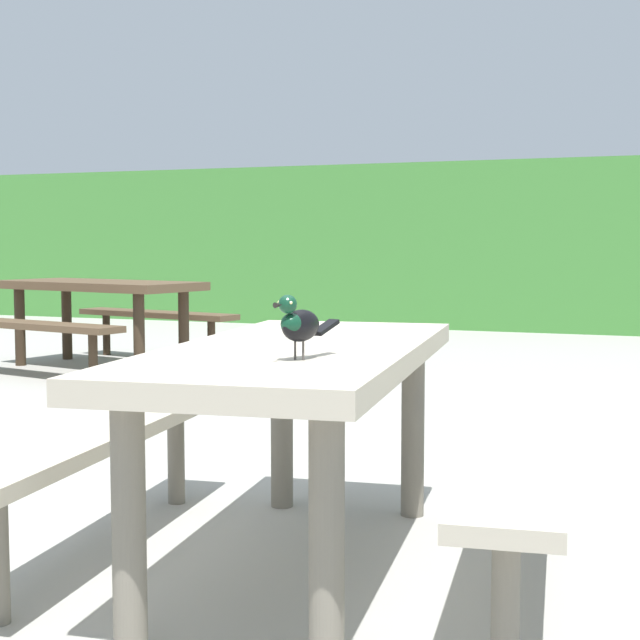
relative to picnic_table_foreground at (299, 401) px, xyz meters
name	(u,v)px	position (x,y,z in m)	size (l,w,h in m)	color
ground_plane	(264,548)	(-0.20, 0.15, -0.56)	(60.00, 60.00, 0.00)	#A3A099
hedge_wall	(571,246)	(-0.20, 9.34, 0.47)	(28.00, 1.54, 2.05)	#428438
picnic_table_foreground	(299,401)	(0.00, 0.00, 0.00)	(1.87, 1.90, 0.74)	#B2A893
bird_grackle	(298,323)	(0.16, -0.38, 0.29)	(0.11, 0.28, 0.18)	black
picnic_table_mid_left	(100,303)	(-3.49, 4.05, 0.00)	(2.02, 1.99, 0.74)	brown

